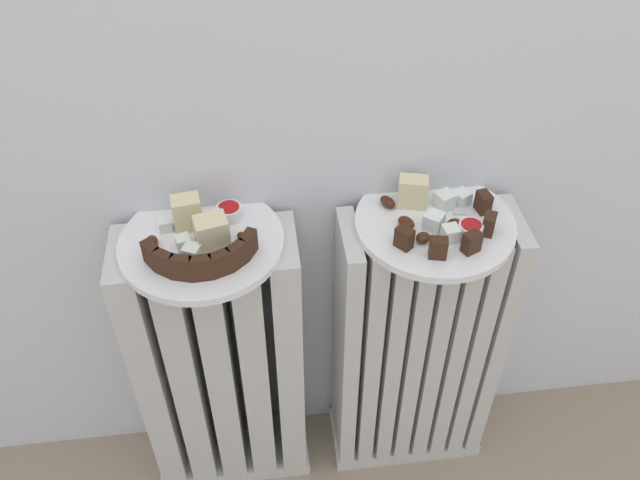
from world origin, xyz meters
TOP-DOWN VIEW (x-y plane):
  - radiator_left at (-0.17, 0.28)m, footprint 0.29×0.13m
  - radiator_right at (0.17, 0.28)m, footprint 0.29×0.13m
  - plate_left at (-0.17, 0.28)m, footprint 0.24×0.24m
  - plate_right at (0.17, 0.28)m, footprint 0.24×0.24m
  - dark_cake_slice_left_0 at (-0.24, 0.24)m, footprint 0.03×0.03m
  - dark_cake_slice_left_1 at (-0.22, 0.22)m, footprint 0.03×0.03m
  - dark_cake_slice_left_2 at (-0.20, 0.21)m, footprint 0.03×0.02m
  - dark_cake_slice_left_3 at (-0.17, 0.20)m, footprint 0.03×0.02m
  - dark_cake_slice_left_4 at (-0.14, 0.21)m, footprint 0.03×0.02m
  - dark_cake_slice_left_5 at (-0.12, 0.22)m, footprint 0.03×0.03m
  - dark_cake_slice_left_6 at (-0.11, 0.24)m, footprint 0.03×0.03m
  - marble_cake_slice_left_0 at (-0.16, 0.27)m, footprint 0.05×0.05m
  - marble_cake_slice_left_1 at (-0.19, 0.31)m, footprint 0.04×0.04m
  - turkish_delight_left_0 at (-0.15, 0.30)m, footprint 0.03×0.03m
  - turkish_delight_left_1 at (-0.18, 0.24)m, footprint 0.03×0.03m
  - turkish_delight_left_2 at (-0.20, 0.27)m, footprint 0.02×0.02m
  - turkish_delight_left_3 at (-0.22, 0.31)m, footprint 0.02×0.02m
  - medjool_date_left_0 at (-0.11, 0.27)m, footprint 0.03×0.03m
  - medjool_date_left_1 at (-0.24, 0.27)m, footprint 0.02×0.03m
  - jam_bowl_left at (-0.13, 0.32)m, footprint 0.04×0.04m
  - dark_cake_slice_right_0 at (0.11, 0.23)m, footprint 0.03×0.03m
  - dark_cake_slice_right_1 at (0.16, 0.20)m, footprint 0.03×0.02m
  - dark_cake_slice_right_2 at (0.21, 0.21)m, footprint 0.03×0.03m
  - dark_cake_slice_right_3 at (0.24, 0.25)m, footprint 0.03×0.03m
  - dark_cake_slice_right_4 at (0.25, 0.29)m, footprint 0.02×0.03m
  - marble_cake_slice_right_0 at (0.15, 0.32)m, footprint 0.05×0.04m
  - turkish_delight_right_0 at (0.18, 0.24)m, footprint 0.03×0.03m
  - turkish_delight_right_1 at (0.17, 0.26)m, footprint 0.04×0.04m
  - turkish_delight_right_2 at (0.19, 0.31)m, footprint 0.03×0.03m
  - turkish_delight_right_3 at (0.22, 0.31)m, footprint 0.03×0.03m
  - medjool_date_right_0 at (0.11, 0.32)m, footprint 0.03×0.03m
  - medjool_date_right_1 at (0.14, 0.24)m, footprint 0.03×0.03m
  - medjool_date_right_2 at (0.20, 0.26)m, footprint 0.02×0.02m
  - medjool_date_right_3 at (0.13, 0.27)m, footprint 0.03×0.03m
  - jam_bowl_right at (0.21, 0.24)m, footprint 0.04×0.04m
  - fork at (0.21, 0.27)m, footprint 0.03×0.10m

SIDE VIEW (x-z plane):
  - radiator_left at x=-0.17m, z-range 0.00..0.58m
  - radiator_right at x=0.17m, z-range 0.00..0.58m
  - plate_left at x=-0.17m, z-range 0.58..0.60m
  - plate_right at x=0.17m, z-range 0.58..0.60m
  - fork at x=0.21m, z-range 0.60..0.60m
  - medjool_date_right_1 at x=0.14m, z-range 0.60..0.61m
  - medjool_date_right_2 at x=0.20m, z-range 0.60..0.61m
  - medjool_date_right_3 at x=0.13m, z-range 0.60..0.61m
  - medjool_date_left_1 at x=-0.24m, z-range 0.60..0.61m
  - medjool_date_right_0 at x=0.11m, z-range 0.60..0.61m
  - medjool_date_left_0 at x=-0.11m, z-range 0.60..0.61m
  - turkish_delight_left_3 at x=-0.22m, z-range 0.60..0.61m
  - turkish_delight_left_2 at x=-0.20m, z-range 0.60..0.62m
  - turkish_delight_right_0 at x=0.18m, z-range 0.60..0.62m
  - jam_bowl_left at x=-0.13m, z-range 0.60..0.62m
  - turkish_delight_right_3 at x=0.22m, z-range 0.60..0.62m
  - turkish_delight_left_1 at x=-0.18m, z-range 0.60..0.62m
  - turkish_delight_left_0 at x=-0.15m, z-range 0.60..0.62m
  - turkish_delight_right_1 at x=0.17m, z-range 0.60..0.62m
  - turkish_delight_right_2 at x=0.19m, z-range 0.60..0.62m
  - jam_bowl_right at x=0.21m, z-range 0.60..0.62m
  - dark_cake_slice_right_0 at x=0.11m, z-range 0.60..0.63m
  - dark_cake_slice_right_1 at x=0.16m, z-range 0.60..0.63m
  - dark_cake_slice_right_2 at x=0.21m, z-range 0.60..0.63m
  - dark_cake_slice_right_3 at x=0.24m, z-range 0.60..0.63m
  - dark_cake_slice_right_4 at x=0.25m, z-range 0.60..0.63m
  - dark_cake_slice_left_0 at x=-0.24m, z-range 0.60..0.63m
  - dark_cake_slice_left_1 at x=-0.22m, z-range 0.60..0.63m
  - dark_cake_slice_left_2 at x=-0.20m, z-range 0.60..0.63m
  - dark_cake_slice_left_3 at x=-0.17m, z-range 0.60..0.63m
  - dark_cake_slice_left_4 at x=-0.14m, z-range 0.60..0.63m
  - dark_cake_slice_left_5 at x=-0.12m, z-range 0.60..0.63m
  - dark_cake_slice_left_6 at x=-0.11m, z-range 0.60..0.63m
  - marble_cake_slice_left_0 at x=-0.16m, z-range 0.60..0.64m
  - marble_cake_slice_right_0 at x=0.15m, z-range 0.60..0.64m
  - marble_cake_slice_left_1 at x=-0.19m, z-range 0.60..0.65m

